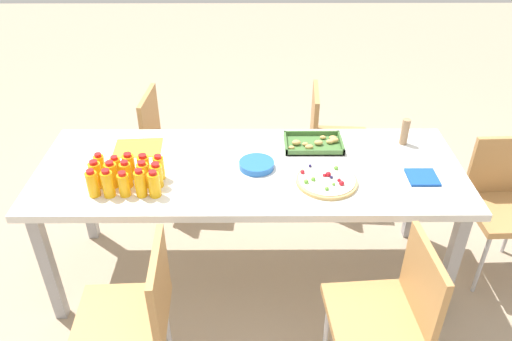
{
  "coord_description": "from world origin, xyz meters",
  "views": [
    {
      "loc": [
        0.02,
        -2.2,
        2.2
      ],
      "look_at": [
        0.03,
        -0.06,
        0.78
      ],
      "focal_mm": 34.98,
      "sensor_mm": 36.0,
      "label": 1
    }
  ],
  "objects": [
    {
      "name": "juice_bottle_14",
      "position": [
        -0.46,
        -0.1,
        0.82
      ],
      "size": [
        0.05,
        0.05,
        0.14
      ],
      "color": "#FAAD14",
      "rests_on": "party_table"
    },
    {
      "name": "juice_bottle_12",
      "position": [
        -0.61,
        -0.09,
        0.83
      ],
      "size": [
        0.06,
        0.06,
        0.14
      ],
      "color": "#F9AE14",
      "rests_on": "party_table"
    },
    {
      "name": "chair_end",
      "position": [
        1.45,
        0.07,
        0.5
      ],
      "size": [
        0.41,
        0.41,
        0.83
      ],
      "rotation": [
        0.0,
        0.0,
        3.17
      ],
      "color": "#B7844C",
      "rests_on": "ground_plane"
    },
    {
      "name": "chair_far_left",
      "position": [
        -0.56,
        0.74,
        0.5
      ],
      "size": [
        0.43,
        0.43,
        0.83
      ],
      "rotation": [
        0.0,
        0.0,
        -1.64
      ],
      "color": "#B7844C",
      "rests_on": "ground_plane"
    },
    {
      "name": "juice_bottle_13",
      "position": [
        -0.53,
        -0.1,
        0.83
      ],
      "size": [
        0.06,
        0.06,
        0.14
      ],
      "color": "#F9AD14",
      "rests_on": "party_table"
    },
    {
      "name": "napkin_stack",
      "position": [
        0.88,
        -0.11,
        0.77
      ],
      "size": [
        0.15,
        0.15,
        0.01
      ],
      "primitive_type": "cube",
      "color": "#194CA5",
      "rests_on": "party_table"
    },
    {
      "name": "juice_bottle_1",
      "position": [
        -0.68,
        -0.25,
        0.83
      ],
      "size": [
        0.06,
        0.06,
        0.15
      ],
      "color": "#F9AC14",
      "rests_on": "party_table"
    },
    {
      "name": "juice_bottle_3",
      "position": [
        -0.52,
        -0.25,
        0.83
      ],
      "size": [
        0.05,
        0.05,
        0.15
      ],
      "color": "#F9AD14",
      "rests_on": "party_table"
    },
    {
      "name": "chair_near_right",
      "position": [
        0.62,
        -0.73,
        0.5
      ],
      "size": [
        0.43,
        0.43,
        0.83
      ],
      "rotation": [
        0.0,
        0.0,
        1.65
      ],
      "color": "#B7844C",
      "rests_on": "ground_plane"
    },
    {
      "name": "snack_tray",
      "position": [
        0.36,
        0.22,
        0.77
      ],
      "size": [
        0.32,
        0.22,
        0.04
      ],
      "color": "#477238",
      "rests_on": "party_table"
    },
    {
      "name": "juice_bottle_7",
      "position": [
        -0.61,
        -0.17,
        0.83
      ],
      "size": [
        0.06,
        0.06,
        0.14
      ],
      "color": "#FAAD14",
      "rests_on": "party_table"
    },
    {
      "name": "juice_bottle_10",
      "position": [
        -0.75,
        -0.09,
        0.83
      ],
      "size": [
        0.05,
        0.05,
        0.14
      ],
      "color": "#F9AC14",
      "rests_on": "party_table"
    },
    {
      "name": "juice_bottle_8",
      "position": [
        -0.52,
        -0.17,
        0.83
      ],
      "size": [
        0.06,
        0.06,
        0.14
      ],
      "color": "#FAAD14",
      "rests_on": "party_table"
    },
    {
      "name": "juice_bottle_4",
      "position": [
        -0.46,
        -0.25,
        0.83
      ],
      "size": [
        0.06,
        0.06,
        0.14
      ],
      "color": "#FAAE14",
      "rests_on": "party_table"
    },
    {
      "name": "juice_bottle_11",
      "position": [
        -0.67,
        -0.1,
        0.82
      ],
      "size": [
        0.05,
        0.05,
        0.13
      ],
      "color": "#FAAD14",
      "rests_on": "party_table"
    },
    {
      "name": "chair_near_left",
      "position": [
        -0.49,
        -0.75,
        0.5
      ],
      "size": [
        0.42,
        0.42,
        0.83
      ],
      "rotation": [
        0.0,
        0.0,
        1.62
      ],
      "color": "#B7844C",
      "rests_on": "ground_plane"
    },
    {
      "name": "party_table",
      "position": [
        0.0,
        0.0,
        0.69
      ],
      "size": [
        2.24,
        0.82,
        0.76
      ],
      "color": "silver",
      "rests_on": "ground_plane"
    },
    {
      "name": "plate_stack",
      "position": [
        0.04,
        -0.01,
        0.78
      ],
      "size": [
        0.18,
        0.18,
        0.03
      ],
      "color": "blue",
      "rests_on": "party_table"
    },
    {
      "name": "juice_bottle_9",
      "position": [
        -0.46,
        -0.17,
        0.82
      ],
      "size": [
        0.06,
        0.06,
        0.13
      ],
      "color": "#F9AE14",
      "rests_on": "party_table"
    },
    {
      "name": "cardboard_tube",
      "position": [
        0.87,
        0.24,
        0.84
      ],
      "size": [
        0.04,
        0.04,
        0.15
      ],
      "primitive_type": "cylinder",
      "color": "#9E7A56",
      "rests_on": "party_table"
    },
    {
      "name": "juice_bottle_0",
      "position": [
        -0.75,
        -0.25,
        0.83
      ],
      "size": [
        0.06,
        0.06,
        0.15
      ],
      "color": "#FAAB14",
      "rests_on": "party_table"
    },
    {
      "name": "chair_far_right",
      "position": [
        0.55,
        0.79,
        0.5
      ],
      "size": [
        0.43,
        0.43,
        0.83
      ],
      "rotation": [
        0.0,
        0.0,
        -1.64
      ],
      "color": "#B7844C",
      "rests_on": "ground_plane"
    },
    {
      "name": "ground_plane",
      "position": [
        0.0,
        0.0,
        0.0
      ],
      "size": [
        12.0,
        12.0,
        0.0
      ],
      "primitive_type": "plane",
      "color": "tan"
    },
    {
      "name": "paper_folder",
      "position": [
        -0.63,
        0.2,
        0.76
      ],
      "size": [
        0.27,
        0.22,
        0.01
      ],
      "primitive_type": "cube",
      "rotation": [
        0.0,
        0.0,
        0.07
      ],
      "color": "yellow",
      "rests_on": "party_table"
    },
    {
      "name": "juice_bottle_6",
      "position": [
        -0.68,
        -0.17,
        0.83
      ],
      "size": [
        0.06,
        0.06,
        0.14
      ],
      "color": "#F9AC14",
      "rests_on": "party_table"
    },
    {
      "name": "juice_bottle_5",
      "position": [
        -0.75,
        -0.17,
        0.83
      ],
      "size": [
        0.06,
        0.06,
        0.15
      ],
      "color": "#F9AE14",
      "rests_on": "party_table"
    },
    {
      "name": "fruit_pizza",
      "position": [
        0.39,
        -0.15,
        0.77
      ],
      "size": [
        0.31,
        0.31,
        0.05
      ],
      "color": "tan",
      "rests_on": "party_table"
    },
    {
      "name": "juice_bottle_2",
      "position": [
        -0.6,
        -0.25,
        0.82
      ],
      "size": [
        0.06,
        0.06,
        0.13
      ],
      "color": "#F9AC14",
      "rests_on": "party_table"
    }
  ]
}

